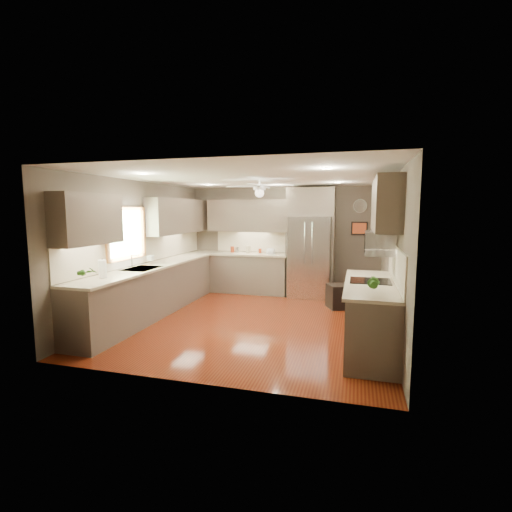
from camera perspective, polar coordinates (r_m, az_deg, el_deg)
The scene contains 28 objects.
floor at distance 6.70m, azimuth -0.14°, elevation -9.90°, with size 5.00×5.00×0.00m, color #4E150A.
ceiling at distance 6.43m, azimuth -0.15°, elevation 11.93°, with size 5.00×5.00×0.00m, color white.
wall_back at distance 8.87m, azimuth 4.17°, elevation 2.48°, with size 4.50×4.50×0.00m, color brown.
wall_front at distance 4.11m, azimuth -9.48°, elevation -2.87°, with size 4.50×4.50×0.00m, color brown.
wall_left at distance 7.37m, azimuth -17.26°, elevation 1.26°, with size 5.00×5.00×0.00m, color brown.
wall_right at distance 6.24m, azimuth 20.19°, elevation 0.15°, with size 5.00×5.00×0.00m, color brown.
canister_a at distance 8.92m, azimuth -3.65°, elevation 1.03°, with size 0.09×0.09×0.15m, color maroon.
canister_b at distance 8.88m, azimuth -2.89°, elevation 0.94°, with size 0.09×0.09×0.14m, color silver.
canister_c at distance 8.77m, azimuth -1.21°, elevation 1.01°, with size 0.11×0.11×0.18m, color #B9AE8B.
canister_d at distance 8.77m, azimuth 0.62°, elevation 0.81°, with size 0.07×0.07×0.11m, color maroon.
soap_bottle at distance 7.35m, azimuth -15.81°, elevation -0.30°, with size 0.10×0.10×0.21m, color white.
potted_plant_left at distance 5.75m, azimuth -24.40°, elevation -2.26°, with size 0.15×0.10×0.29m, color #244F16.
potted_plant_right at distance 4.67m, azimuth 17.67°, elevation -3.95°, with size 0.16×0.13×0.29m, color #244F16.
bowl at distance 8.63m, azimuth 2.27°, elevation 0.48°, with size 0.22×0.22×0.06m, color #B9AE8B.
left_run at distance 7.46m, azimuth -14.50°, elevation -4.54°, with size 0.65×4.70×1.45m.
back_run at distance 8.85m, azimuth -0.86°, elevation -2.51°, with size 1.85×0.65×1.45m.
uppers at distance 7.31m, azimuth -4.29°, elevation 6.39°, with size 4.50×4.70×0.95m.
window at distance 6.91m, azimuth -19.37°, elevation 3.31°, with size 0.05×1.12×0.92m.
sink at distance 6.82m, azimuth -17.16°, elevation -2.08°, with size 0.50×0.70×0.32m.
refrigerator at distance 8.43m, azimuth 8.39°, elevation 1.77°, with size 1.06×0.75×2.45m.
right_run at distance 5.58m, azimuth 17.23°, elevation -8.53°, with size 0.70×2.20×1.45m.
microwave at distance 5.65m, azimuth 18.49°, elevation 1.89°, with size 0.43×0.55×0.34m.
ceiling_fan at distance 6.71m, azimuth 0.55°, elevation 10.29°, with size 1.18×1.18×0.32m.
recessed_lights at distance 6.83m, azimuth 0.44°, elevation 11.60°, with size 2.84×3.14×0.01m.
wall_clock at distance 8.66m, azimuth 15.73°, elevation 7.43°, with size 0.30×0.03×0.30m.
framed_print at distance 8.66m, azimuth 15.62°, elevation 4.12°, with size 0.36×0.03×0.30m.
stool at distance 7.66m, azimuth 12.70°, elevation -6.06°, with size 0.58×0.58×0.50m.
paper_towel at distance 6.01m, azimuth -22.54°, elevation -1.83°, with size 0.12×0.12×0.29m.
Camera 1 is at (1.71, -6.18, 1.95)m, focal length 26.00 mm.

